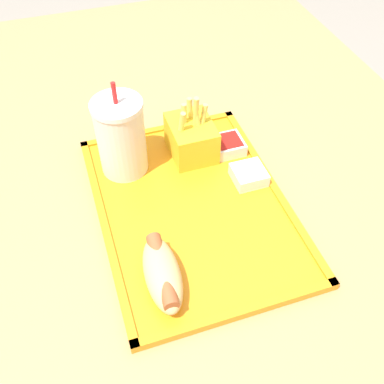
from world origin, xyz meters
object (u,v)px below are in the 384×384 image
sauce_cup_mayo (249,175)px  sauce_cup_ketchup (228,145)px  hot_dog_far (162,273)px  fries_carton (191,137)px  soda_cup (121,137)px

sauce_cup_mayo → sauce_cup_ketchup: 0.08m
hot_dog_far → sauce_cup_mayo: (0.14, -0.19, -0.01)m
fries_carton → sauce_cup_ketchup: size_ratio=2.30×
hot_dog_far → sauce_cup_mayo: bearing=-52.4°
soda_cup → fries_carton: 0.12m
soda_cup → fries_carton: (0.00, -0.12, -0.03)m
fries_carton → hot_dog_far: bearing=153.5°
sauce_cup_mayo → sauce_cup_ketchup: size_ratio=1.00×
soda_cup → hot_dog_far: size_ratio=1.36×
soda_cup → sauce_cup_mayo: 0.21m
fries_carton → sauce_cup_ketchup: bearing=-104.4°
hot_dog_far → fries_carton: (0.24, -0.12, 0.01)m
soda_cup → sauce_cup_ketchup: 0.19m
soda_cup → sauce_cup_ketchup: soda_cup is taller
soda_cup → sauce_cup_ketchup: bearing=-94.8°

